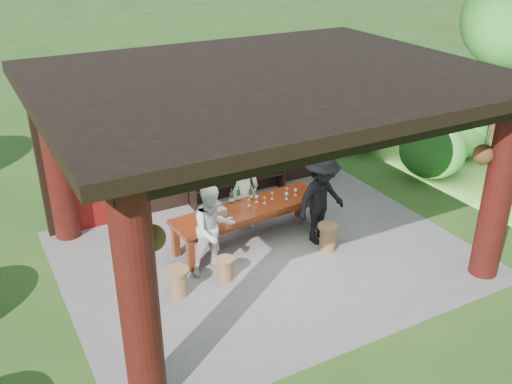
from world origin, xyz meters
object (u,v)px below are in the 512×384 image
wine_shelf (238,156)px  napkin_basket (219,212)px  guest_man (321,200)px  stool_near_right (328,236)px  host (243,187)px  tasting_table (249,213)px  guest_woman (213,230)px  stool_far_left (179,281)px  stool_near_left (225,268)px

wine_shelf → napkin_basket: (-1.35, -1.88, -0.20)m
wine_shelf → guest_man: bearing=-78.1°
stool_near_right → host: size_ratio=0.30×
host → napkin_basket: size_ratio=6.83×
host → tasting_table: bearing=95.4°
host → guest_man: guest_man is taller
guest_woman → napkin_basket: bearing=54.2°
stool_near_right → tasting_table: bearing=139.5°
stool_far_left → guest_woman: 1.08m
stool_near_left → guest_man: 2.35m
host → wine_shelf: bearing=-90.8°
stool_near_right → stool_far_left: stool_near_right is taller
wine_shelf → tasting_table: bearing=-110.6°
tasting_table → guest_woman: guest_woman is taller
stool_far_left → wine_shelf: bearing=47.9°
stool_near_right → guest_man: size_ratio=0.29×
guest_woman → tasting_table: bearing=28.6°
stool_far_left → stool_near_left: bearing=1.6°
tasting_table → stool_near_right: tasting_table is taller
tasting_table → wine_shelf: bearing=69.4°
wine_shelf → guest_woman: wine_shelf is taller
tasting_table → stool_far_left: (-1.89, -1.01, -0.36)m
guest_woman → napkin_basket: guest_woman is taller
guest_man → napkin_basket: bearing=149.2°
stool_near_left → stool_far_left: (-0.89, -0.03, 0.04)m
stool_near_left → guest_man: guest_man is taller
host → guest_woman: host is taller
wine_shelf → stool_near_right: size_ratio=4.32×
stool_near_left → stool_near_right: (2.18, -0.02, 0.05)m
tasting_table → stool_near_left: size_ratio=7.42×
host → napkin_basket: host is taller
wine_shelf → guest_man: (0.53, -2.51, -0.11)m
guest_woman → guest_man: size_ratio=0.93×
guest_man → stool_near_right: bearing=-110.1°
stool_near_left → guest_woman: guest_woman is taller
host → stool_near_right: bearing=143.7°
guest_woman → stool_near_right: bearing=-12.0°
guest_man → napkin_basket: 1.98m
wine_shelf → stool_near_left: bearing=-120.9°
wine_shelf → tasting_table: size_ratio=0.72×
tasting_table → stool_near_left: bearing=-135.5°
tasting_table → stool_near_right: size_ratio=5.99×
wine_shelf → tasting_table: 2.01m
tasting_table → host: size_ratio=1.80×
guest_man → stool_far_left: bearing=174.1°
guest_woman → wine_shelf: bearing=52.3°
tasting_table → stool_far_left: tasting_table is taller
wine_shelf → stool_far_left: (-2.58, -2.86, -0.75)m
host → guest_woman: (-1.23, -1.24, -0.04)m
napkin_basket → host: bearing=37.2°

